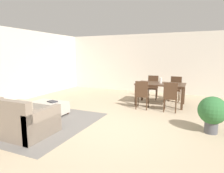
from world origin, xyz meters
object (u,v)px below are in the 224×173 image
dining_table (160,86)px  dining_chair_far_left (153,86)px  dining_chair_near_left (142,93)px  book_on_ottoman (52,102)px  couch (10,119)px  dining_chair_far_right (175,87)px  ottoman_table (50,107)px  vase_centerpiece (161,80)px  potted_plant (212,112)px  dining_chair_near_right (170,95)px

dining_table → dining_chair_far_left: dining_chair_far_left is taller
dining_chair_near_left → book_on_ottoman: 2.76m
couch → dining_chair_far_right: dining_chair_far_right is taller
ottoman_table → dining_chair_far_right: dining_chair_far_right is taller
dining_chair_near_left → vase_centerpiece: size_ratio=4.60×
couch → vase_centerpiece: 4.73m
dining_table → potted_plant: bearing=-54.6°
dining_chair_near_left → dining_chair_far_left: bearing=90.4°
ottoman_table → book_on_ottoman: book_on_ottoman is taller
dining_table → dining_chair_near_left: dining_chair_near_left is taller
ottoman_table → book_on_ottoman: (0.10, 0.00, 0.18)m
dining_chair_near_left → dining_chair_near_right: size_ratio=1.00×
dining_chair_far_left → book_on_ottoman: (-2.21, -3.32, -0.12)m
vase_centerpiece → book_on_ottoman: vase_centerpiece is taller
dining_chair_near_right → dining_chair_far_left: size_ratio=1.00×
couch → potted_plant: couch is taller
book_on_ottoman → ottoman_table: bearing=-177.8°
couch → dining_chair_near_left: size_ratio=2.19×
dining_chair_near_right → book_on_ottoman: dining_chair_near_right is taller
ottoman_table → dining_table: (2.75, 2.48, 0.45)m
dining_table → dining_chair_near_left: bearing=-117.2°
dining_chair_far_right → vase_centerpiece: (-0.42, -0.88, 0.34)m
ottoman_table → vase_centerpiece: bearing=41.9°
ottoman_table → dining_chair_far_left: size_ratio=1.11×
dining_chair_far_right → potted_plant: dining_chair_far_right is taller
dining_chair_far_right → couch: bearing=-123.2°
dining_chair_far_right → potted_plant: 3.17m
dining_chair_near_right → dining_chair_far_left: (-0.88, 1.65, 0.00)m
book_on_ottoman → dining_table: bearing=43.0°
dining_table → dining_chair_far_right: dining_chair_far_right is taller
ottoman_table → dining_chair_near_right: bearing=27.6°
dining_chair_far_right → book_on_ottoman: size_ratio=3.54×
dining_chair_near_left → dining_chair_far_right: (0.85, 1.71, 0.00)m
dining_chair_near_left → vase_centerpiece: bearing=62.3°
dining_chair_far_left → vase_centerpiece: bearing=-62.4°
couch → potted_plant: 4.54m
ottoman_table → dining_table: dining_table is taller
ottoman_table → vase_centerpiece: vase_centerpiece is taller
dining_chair_near_right → book_on_ottoman: size_ratio=3.54×
dining_chair_near_left → dining_chair_far_right: size_ratio=1.00×
book_on_ottoman → dining_chair_near_right: bearing=28.3°
couch → book_on_ottoman: 1.40m
dining_chair_far_left → vase_centerpiece: (0.45, -0.85, 0.34)m
dining_chair_far_left → dining_table: bearing=-62.3°
dining_chair_near_right → potted_plant: dining_chair_near_right is taller
dining_table → dining_chair_far_left: 0.96m
dining_chair_near_right → vase_centerpiece: bearing=118.8°
dining_chair_near_right → vase_centerpiece: (-0.44, 0.80, 0.34)m
dining_chair_far_right → potted_plant: (1.08, -2.98, -0.03)m
dining_table → couch: bearing=-124.8°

